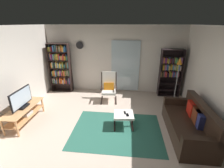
{
  "coord_description": "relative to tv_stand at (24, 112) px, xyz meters",
  "views": [
    {
      "loc": [
        0.56,
        -3.19,
        2.66
      ],
      "look_at": [
        0.11,
        1.04,
        1.0
      ],
      "focal_mm": 25.15,
      "sensor_mm": 36.0,
      "label": 1
    }
  ],
  "objects": [
    {
      "name": "ground_plane",
      "position": [
        2.28,
        -0.34,
        -0.32
      ],
      "size": [
        7.02,
        7.02,
        0.0
      ],
      "primitive_type": "plane",
      "color": "beige"
    },
    {
      "name": "wall_back",
      "position": [
        2.28,
        2.56,
        0.98
      ],
      "size": [
        5.6,
        0.06,
        2.6
      ],
      "primitive_type": "cube",
      "color": "silver",
      "rests_on": "ground"
    },
    {
      "name": "glass_door_panel",
      "position": [
        2.73,
        2.5,
        0.73
      ],
      "size": [
        1.1,
        0.01,
        2.0
      ],
      "primitive_type": "cube",
      "color": "silver"
    },
    {
      "name": "area_rug",
      "position": [
        2.61,
        -0.11,
        -0.32
      ],
      "size": [
        2.32,
        1.7,
        0.01
      ],
      "primitive_type": "cube",
      "color": "#2B6554",
      "rests_on": "ground"
    },
    {
      "name": "tv_stand",
      "position": [
        0.0,
        0.0,
        0.0
      ],
      "size": [
        0.49,
        1.31,
        0.48
      ],
      "color": "tan",
      "rests_on": "ground"
    },
    {
      "name": "television",
      "position": [
        0.0,
        -0.0,
        0.41
      ],
      "size": [
        0.2,
        0.82,
        0.53
      ],
      "color": "black",
      "rests_on": "tv_stand"
    },
    {
      "name": "bookshelf_near_tv",
      "position": [
        0.15,
        2.3,
        0.71
      ],
      "size": [
        0.82,
        0.3,
        1.94
      ],
      "color": "black",
      "rests_on": "ground"
    },
    {
      "name": "bookshelf_near_sofa",
      "position": [
        4.41,
        2.28,
        0.68
      ],
      "size": [
        0.78,
        0.3,
        1.79
      ],
      "color": "black",
      "rests_on": "ground"
    },
    {
      "name": "leather_sofa",
      "position": [
        4.42,
        -0.09,
        -0.01
      ],
      "size": [
        0.81,
        1.85,
        0.85
      ],
      "color": "#302017",
      "rests_on": "ground"
    },
    {
      "name": "lounge_armchair",
      "position": [
        2.18,
        1.67,
        0.21
      ],
      "size": [
        0.62,
        0.7,
        1.02
      ],
      "color": "black",
      "rests_on": "ground"
    },
    {
      "name": "ottoman",
      "position": [
        2.78,
        0.09,
        0.01
      ],
      "size": [
        0.56,
        0.52,
        0.4
      ],
      "color": "white",
      "rests_on": "ground"
    },
    {
      "name": "tv_remote",
      "position": [
        2.8,
        0.14,
        0.09
      ],
      "size": [
        0.07,
        0.15,
        0.02
      ],
      "primitive_type": "cube",
      "rotation": [
        0.0,
        0.0,
        0.2
      ],
      "color": "black",
      "rests_on": "ottoman"
    },
    {
      "name": "cell_phone",
      "position": [
        2.87,
        0.04,
        0.08
      ],
      "size": [
        0.09,
        0.15,
        0.01
      ],
      "primitive_type": "cube",
      "rotation": [
        0.0,
        0.0,
        0.17
      ],
      "color": "black",
      "rests_on": "ottoman"
    },
    {
      "name": "floor_lamp_by_shelf",
      "position": [
        4.5,
        1.68,
        0.95
      ],
      "size": [
        0.22,
        0.22,
        1.62
      ],
      "color": "#A5A5AD",
      "rests_on": "ground"
    },
    {
      "name": "wall_clock",
      "position": [
        0.95,
        2.49,
        1.53
      ],
      "size": [
        0.29,
        0.03,
        0.29
      ],
      "color": "silver"
    }
  ]
}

